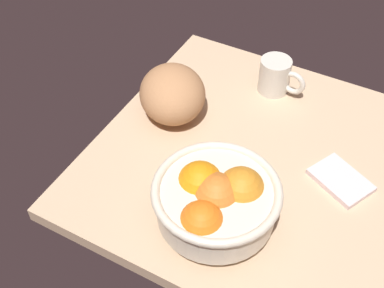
{
  "coord_description": "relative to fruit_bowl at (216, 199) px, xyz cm",
  "views": [
    {
      "loc": [
        16.83,
        -66.07,
        75.0
      ],
      "look_at": [
        -15.05,
        -7.13,
        5.0
      ],
      "focal_mm": 46.62,
      "sensor_mm": 36.0,
      "label": 1
    }
  ],
  "objects": [
    {
      "name": "ground_plane",
      "position": [
        4.48,
        17.92,
        -7.99
      ],
      "size": [
        72.25,
        64.75,
        3.0
      ],
      "primitive_type": "cube",
      "color": "#CFAD88"
    },
    {
      "name": "fruit_bowl",
      "position": [
        0.0,
        0.0,
        0.0
      ],
      "size": [
        22.55,
        22.55,
        11.47
      ],
      "color": "beige",
      "rests_on": "ground"
    },
    {
      "name": "bread_loaf",
      "position": [
        -21.14,
        21.52,
        -1.0
      ],
      "size": [
        21.05,
        21.59,
        10.96
      ],
      "primitive_type": "ellipsoid",
      "rotation": [
        0.0,
        0.0,
        2.19
      ],
      "color": "tan",
      "rests_on": "ground"
    },
    {
      "name": "napkin_folded",
      "position": [
        17.37,
        19.66,
        -5.89
      ],
      "size": [
        13.46,
        11.95,
        1.18
      ],
      "primitive_type": "cube",
      "rotation": [
        0.0,
        0.0,
        -0.46
      ],
      "color": "silver",
      "rests_on": "ground"
    },
    {
      "name": "mug",
      "position": [
        -4.33,
        39.39,
        -2.38
      ],
      "size": [
        11.17,
        7.06,
        8.21
      ],
      "color": "silver",
      "rests_on": "ground"
    }
  ]
}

